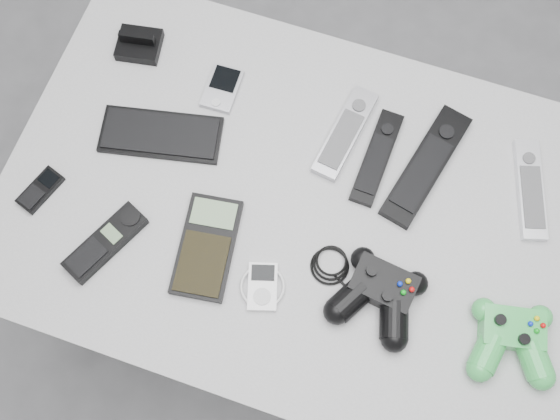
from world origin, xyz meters
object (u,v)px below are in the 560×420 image
(pda_keyboard, at_px, (161,134))
(controller_green, at_px, (512,338))
(desk, at_px, (308,219))
(cordless_handset, at_px, (105,243))
(remote_silver_b, at_px, (530,189))
(pda, at_px, (222,88))
(remote_silver_a, at_px, (345,132))
(calculator, at_px, (207,247))
(mp3_player, at_px, (263,287))
(remote_black_b, at_px, (426,165))
(remote_black_a, at_px, (377,157))
(mobile_phone, at_px, (40,190))
(controller_black, at_px, (380,293))

(pda_keyboard, relative_size, controller_green, 1.46)
(desk, xyz_separation_m, cordless_handset, (-0.33, -0.19, 0.08))
(desk, bearing_deg, remote_silver_b, 23.53)
(pda, height_order, remote_silver_a, remote_silver_a)
(calculator, xyz_separation_m, mp3_player, (0.12, -0.04, -0.00))
(desk, xyz_separation_m, mp3_player, (-0.03, -0.17, 0.08))
(pda, relative_size, remote_black_b, 0.38)
(remote_black_a, distance_m, mobile_phone, 0.64)
(remote_silver_a, height_order, remote_silver_b, remote_silver_a)
(remote_silver_a, xyz_separation_m, remote_black_b, (0.17, -0.02, 0.00))
(pda, relative_size, cordless_handset, 0.59)
(cordless_handset, bearing_deg, controller_black, 32.48)
(calculator, bearing_deg, pda_keyboard, 123.96)
(pda, xyz_separation_m, controller_black, (0.41, -0.30, 0.02))
(remote_black_a, xyz_separation_m, remote_silver_b, (0.29, 0.03, 0.00))
(mp3_player, relative_size, controller_green, 0.54)
(remote_silver_a, height_order, cordless_handset, cordless_handset)
(pda_keyboard, distance_m, mobile_phone, 0.25)
(remote_black_a, distance_m, remote_silver_b, 0.29)
(remote_silver_a, relative_size, cordless_handset, 1.22)
(pda_keyboard, height_order, controller_black, controller_black)
(remote_silver_a, relative_size, mp3_player, 2.33)
(pda_keyboard, xyz_separation_m, remote_silver_a, (0.34, 0.12, 0.00))
(remote_black_b, bearing_deg, controller_black, -80.14)
(cordless_handset, xyz_separation_m, mp3_player, (0.30, 0.02, -0.01))
(pda_keyboard, distance_m, mp3_player, 0.36)
(pda_keyboard, relative_size, mp3_player, 2.70)
(desk, bearing_deg, cordless_handset, -150.34)
(desk, height_order, controller_green, controller_green)
(pda_keyboard, bearing_deg, remote_black_a, 0.01)
(remote_silver_b, height_order, controller_black, controller_black)
(remote_black_b, xyz_separation_m, controller_black, (-0.02, -0.27, 0.01))
(controller_black, distance_m, controller_green, 0.24)
(remote_silver_a, relative_size, mobile_phone, 2.21)
(remote_black_b, bearing_deg, controller_green, -37.21)
(pda_keyboard, xyz_separation_m, calculator, (0.17, -0.18, 0.00))
(desk, distance_m, mobile_phone, 0.51)
(remote_black_a, relative_size, controller_black, 0.74)
(desk, distance_m, controller_green, 0.43)
(pda, bearing_deg, pda_keyboard, -122.02)
(calculator, bearing_deg, pda, 97.52)
(remote_black_b, distance_m, controller_green, 0.35)
(controller_green, bearing_deg, mobile_phone, 169.42)
(pda_keyboard, bearing_deg, remote_black_b, -0.79)
(controller_black, height_order, controller_green, controller_black)
(remote_black_a, height_order, cordless_handset, cordless_handset)
(pda, distance_m, remote_silver_a, 0.26)
(remote_black_a, height_order, mp3_player, remote_black_a)
(mp3_player, height_order, controller_black, controller_black)
(desk, relative_size, controller_black, 4.35)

